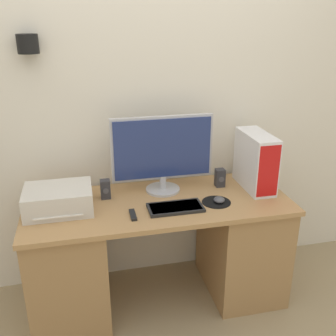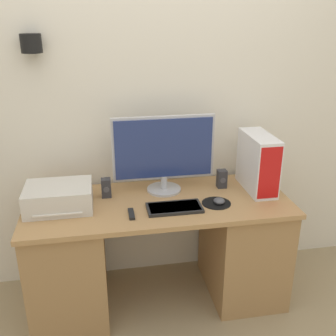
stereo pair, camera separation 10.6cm
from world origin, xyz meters
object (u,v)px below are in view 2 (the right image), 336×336
keyboard (174,208)px  printer (59,197)px  mouse (219,201)px  speaker_right (222,179)px  remote_control (131,214)px  monitor (164,151)px  computer_tower (258,163)px  speaker_left (106,188)px

keyboard → printer: printer is taller
mouse → printer: size_ratio=0.19×
mouse → speaker_right: 0.26m
printer → remote_control: (0.41, -0.17, -0.06)m
monitor → keyboard: (0.02, -0.28, -0.26)m
remote_control → printer: bearing=157.8°
monitor → speaker_right: 0.44m
mouse → printer: (-0.95, 0.12, 0.05)m
keyboard → printer: size_ratio=0.84×
keyboard → computer_tower: computer_tower is taller
keyboard → remote_control: (-0.26, -0.03, -0.00)m
speaker_right → keyboard: bearing=-145.3°
computer_tower → keyboard: bearing=-162.0°
mouse → speaker_right: (0.09, 0.24, 0.04)m
printer → remote_control: 0.45m
mouse → remote_control: size_ratio=0.58×
computer_tower → remote_control: bearing=-165.4°
speaker_left → computer_tower: bearing=-3.2°
monitor → speaker_left: (-0.37, -0.03, -0.21)m
computer_tower → printer: size_ratio=0.97×
monitor → speaker_left: bearing=-175.2°
speaker_left → speaker_right: size_ratio=1.00×
printer → speaker_left: 0.30m
keyboard → remote_control: size_ratio=2.63×
computer_tower → remote_control: size_ratio=3.05×
monitor → keyboard: size_ratio=1.99×
speaker_right → remote_control: bearing=-155.5°
speaker_left → remote_control: 0.31m
remote_control → mouse: bearing=5.0°
printer → mouse: bearing=-7.2°
printer → remote_control: size_ratio=3.14×
monitor → keyboard: 0.38m
monitor → printer: bearing=-168.0°
monitor → speaker_left: 0.43m
printer → speaker_left: printer is taller
mouse → speaker_right: speaker_right is taller
printer → speaker_right: bearing=6.5°
speaker_right → remote_control: speaker_right is taller
speaker_left → speaker_right: (0.76, 0.01, 0.00)m
monitor → keyboard: bearing=-86.5°
remote_control → keyboard: bearing=6.7°
mouse → speaker_left: (-0.67, 0.23, 0.04)m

